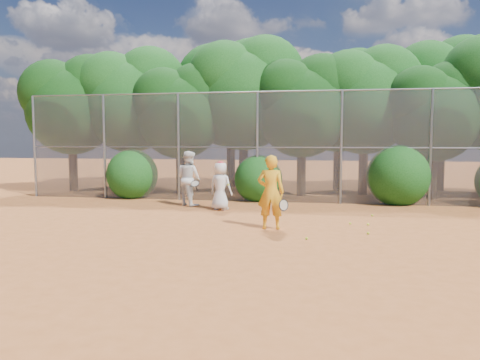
# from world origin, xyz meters

# --- Properties ---
(ground) EXTENTS (80.00, 80.00, 0.00)m
(ground) POSITION_xyz_m (0.00, 0.00, 0.00)
(ground) COLOR #AA5826
(ground) RESTS_ON ground
(fence_back) EXTENTS (20.05, 0.09, 4.03)m
(fence_back) POSITION_xyz_m (-0.12, 6.00, 2.05)
(fence_back) COLOR gray
(fence_back) RESTS_ON ground
(tree_0) EXTENTS (4.38, 3.81, 6.00)m
(tree_0) POSITION_xyz_m (-9.44, 8.04, 3.93)
(tree_0) COLOR black
(tree_0) RESTS_ON ground
(tree_1) EXTENTS (4.64, 4.03, 6.35)m
(tree_1) POSITION_xyz_m (-6.94, 8.54, 4.16)
(tree_1) COLOR black
(tree_1) RESTS_ON ground
(tree_2) EXTENTS (3.99, 3.47, 5.47)m
(tree_2) POSITION_xyz_m (-4.45, 7.83, 3.58)
(tree_2) COLOR black
(tree_2) RESTS_ON ground
(tree_3) EXTENTS (4.89, 4.26, 6.70)m
(tree_3) POSITION_xyz_m (-1.94, 8.84, 4.40)
(tree_3) COLOR black
(tree_3) RESTS_ON ground
(tree_4) EXTENTS (4.19, 3.64, 5.73)m
(tree_4) POSITION_xyz_m (0.55, 8.24, 3.76)
(tree_4) COLOR black
(tree_4) RESTS_ON ground
(tree_5) EXTENTS (4.51, 3.92, 6.17)m
(tree_5) POSITION_xyz_m (3.06, 9.04, 4.05)
(tree_5) COLOR black
(tree_5) RESTS_ON ground
(tree_6) EXTENTS (3.86, 3.36, 5.29)m
(tree_6) POSITION_xyz_m (5.55, 8.03, 3.47)
(tree_6) COLOR black
(tree_6) RESTS_ON ground
(tree_9) EXTENTS (4.83, 4.20, 6.62)m
(tree_9) POSITION_xyz_m (-7.94, 10.84, 4.34)
(tree_9) COLOR black
(tree_9) RESTS_ON ground
(tree_10) EXTENTS (5.15, 4.48, 7.06)m
(tree_10) POSITION_xyz_m (-2.93, 11.05, 4.63)
(tree_10) COLOR black
(tree_10) RESTS_ON ground
(tree_11) EXTENTS (4.64, 4.03, 6.35)m
(tree_11) POSITION_xyz_m (2.06, 10.64, 4.16)
(tree_11) COLOR black
(tree_11) RESTS_ON ground
(tree_12) EXTENTS (5.02, 4.37, 6.88)m
(tree_12) POSITION_xyz_m (6.56, 11.24, 4.51)
(tree_12) COLOR black
(tree_12) RESTS_ON ground
(bush_0) EXTENTS (2.00, 2.00, 2.00)m
(bush_0) POSITION_xyz_m (-6.00, 6.30, 1.00)
(bush_0) COLOR #114412
(bush_0) RESTS_ON ground
(bush_1) EXTENTS (1.80, 1.80, 1.80)m
(bush_1) POSITION_xyz_m (-1.00, 6.30, 0.90)
(bush_1) COLOR #114412
(bush_1) RESTS_ON ground
(bush_2) EXTENTS (2.20, 2.20, 2.20)m
(bush_2) POSITION_xyz_m (4.00, 6.30, 1.10)
(bush_2) COLOR #114412
(bush_2) RESTS_ON ground
(player_yellow) EXTENTS (0.83, 0.56, 1.90)m
(player_yellow) POSITION_xyz_m (0.10, 0.87, 0.95)
(player_yellow) COLOR gold
(player_yellow) RESTS_ON ground
(player_teen) EXTENTS (0.87, 0.69, 1.59)m
(player_teen) POSITION_xyz_m (-1.87, 3.77, 0.79)
(player_teen) COLOR silver
(player_teen) RESTS_ON ground
(player_white) EXTENTS (1.16, 1.11, 1.89)m
(player_white) POSITION_xyz_m (-3.17, 4.56, 0.95)
(player_white) COLOR white
(player_white) RESTS_ON ground
(ball_0) EXTENTS (0.07, 0.07, 0.07)m
(ball_0) POSITION_xyz_m (2.60, 1.78, 0.03)
(ball_0) COLOR #C1DD28
(ball_0) RESTS_ON ground
(ball_1) EXTENTS (0.07, 0.07, 0.07)m
(ball_1) POSITION_xyz_m (2.14, 1.84, 0.03)
(ball_1) COLOR #C1DD28
(ball_1) RESTS_ON ground
(ball_2) EXTENTS (0.07, 0.07, 0.07)m
(ball_2) POSITION_xyz_m (2.50, 0.56, 0.03)
(ball_2) COLOR #C1DD28
(ball_2) RESTS_ON ground
(ball_4) EXTENTS (0.07, 0.07, 0.07)m
(ball_4) POSITION_xyz_m (1.06, -0.31, 0.03)
(ball_4) COLOR #C1DD28
(ball_4) RESTS_ON ground
(ball_5) EXTENTS (0.07, 0.07, 0.07)m
(ball_5) POSITION_xyz_m (2.85, 3.30, 0.03)
(ball_5) COLOR #C1DD28
(ball_5) RESTS_ON ground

